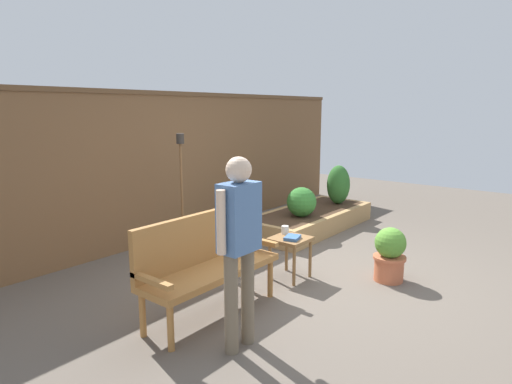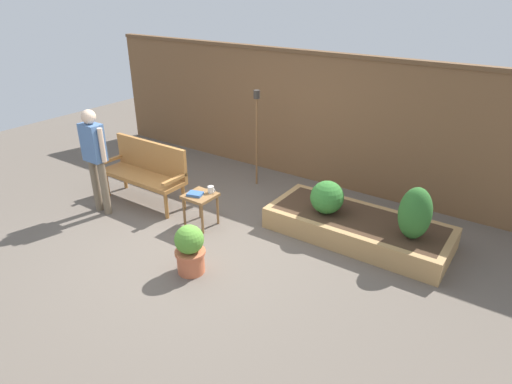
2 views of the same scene
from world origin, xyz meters
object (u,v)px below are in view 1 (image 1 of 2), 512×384
at_px(shrub_near_bench, 302,202).
at_px(shrub_far_corner, 338,185).
at_px(side_table, 290,245).
at_px(potted_boxwood, 390,254).
at_px(garden_bench, 204,257).
at_px(cup_on_table, 285,230).
at_px(person_by_bench, 239,237).
at_px(book_on_table, 292,238).
at_px(tiki_torch, 181,172).

relative_size(shrub_near_bench, shrub_far_corner, 0.67).
xyz_separation_m(side_table, shrub_far_corner, (2.67, 0.83, 0.24)).
xyz_separation_m(side_table, potted_boxwood, (0.63, -0.91, -0.08)).
bearing_deg(shrub_far_corner, garden_bench, -169.96).
bearing_deg(garden_bench, cup_on_table, -0.51).
xyz_separation_m(cup_on_table, potted_boxwood, (0.55, -1.05, -0.21)).
bearing_deg(person_by_bench, side_table, 19.43).
relative_size(garden_bench, book_on_table, 7.14).
distance_m(shrub_far_corner, tiki_torch, 2.98).
relative_size(side_table, shrub_far_corner, 0.72).
relative_size(garden_bench, tiki_torch, 0.90).
bearing_deg(shrub_far_corner, book_on_table, -161.87).
xyz_separation_m(garden_bench, shrub_near_bench, (2.73, 0.69, -0.02)).
height_order(garden_bench, potted_boxwood, garden_bench).
bearing_deg(shrub_near_bench, book_on_table, -150.32).
xyz_separation_m(garden_bench, shrub_far_corner, (3.88, 0.69, 0.09)).
relative_size(cup_on_table, tiki_torch, 0.08).
xyz_separation_m(garden_bench, book_on_table, (1.17, -0.20, -0.05)).
xyz_separation_m(book_on_table, tiki_torch, (-0.13, 1.67, 0.61)).
relative_size(shrub_far_corner, tiki_torch, 0.42).
bearing_deg(cup_on_table, tiki_torch, 99.75).
xyz_separation_m(tiki_torch, person_by_bench, (-1.32, -2.14, -0.17)).
bearing_deg(book_on_table, garden_bench, 153.26).
bearing_deg(cup_on_table, side_table, -122.57).
bearing_deg(potted_boxwood, book_on_table, 128.01).
bearing_deg(person_by_bench, cup_on_table, 22.74).
bearing_deg(garden_bench, tiki_torch, 54.63).
height_order(cup_on_table, person_by_bench, person_by_bench).
relative_size(cup_on_table, shrub_near_bench, 0.27).
xyz_separation_m(shrub_near_bench, tiki_torch, (-1.68, 0.78, 0.58)).
xyz_separation_m(cup_on_table, book_on_table, (-0.13, -0.19, -0.03)).
bearing_deg(shrub_far_corner, cup_on_table, -164.86).
bearing_deg(tiki_torch, person_by_bench, -121.58).
bearing_deg(garden_bench, person_by_bench, -112.10).
xyz_separation_m(garden_bench, person_by_bench, (-0.27, -0.67, 0.39)).
xyz_separation_m(shrub_far_corner, person_by_bench, (-4.15, -1.36, 0.30)).
bearing_deg(potted_boxwood, tiki_torch, 107.56).
distance_m(shrub_near_bench, shrub_far_corner, 1.16).
bearing_deg(cup_on_table, potted_boxwood, -62.51).
relative_size(side_table, person_by_bench, 0.31).
bearing_deg(garden_bench, potted_boxwood, -29.92).
relative_size(shrub_near_bench, person_by_bench, 0.29).
bearing_deg(book_on_table, potted_boxwood, -69.04).
distance_m(cup_on_table, person_by_bench, 1.75).
distance_m(cup_on_table, tiki_torch, 1.61).
bearing_deg(tiki_torch, cup_on_table, -80.25).
relative_size(cup_on_table, potted_boxwood, 0.20).
distance_m(cup_on_table, shrub_far_corner, 2.67).
relative_size(garden_bench, shrub_near_bench, 3.20).
xyz_separation_m(side_table, shrub_near_bench, (1.51, 0.83, 0.13)).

